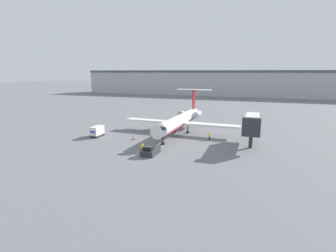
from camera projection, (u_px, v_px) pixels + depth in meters
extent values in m
plane|color=slate|center=(148.00, 155.00, 45.53)|extent=(600.00, 600.00, 0.00)
cube|color=#B2B2B7|center=(228.00, 84.00, 155.16)|extent=(180.00, 16.00, 13.74)
cube|color=#4C515B|center=(229.00, 71.00, 153.64)|extent=(180.00, 16.80, 1.20)
cylinder|color=white|center=(179.00, 121.00, 60.25)|extent=(3.40, 21.38, 2.63)
cone|color=white|center=(159.00, 132.00, 49.56)|extent=(2.71, 2.20, 2.63)
cube|color=black|center=(160.00, 128.00, 50.24)|extent=(2.26, 0.78, 0.44)
cone|color=white|center=(193.00, 113.00, 71.29)|extent=(2.47, 2.98, 2.37)
cube|color=maroon|center=(179.00, 125.00, 60.42)|extent=(3.06, 19.24, 0.20)
cube|color=white|center=(212.00, 125.00, 58.68)|extent=(12.51, 2.95, 0.36)
cube|color=white|center=(151.00, 121.00, 64.00)|extent=(12.51, 2.95, 0.36)
cylinder|color=#ADADB7|center=(197.00, 114.00, 67.63)|extent=(1.73, 3.46, 1.60)
cylinder|color=#ADADB7|center=(182.00, 113.00, 69.07)|extent=(1.73, 3.46, 1.60)
cube|color=maroon|center=(194.00, 99.00, 71.03)|extent=(0.32, 2.21, 5.06)
cube|color=white|center=(194.00, 90.00, 70.52)|extent=(9.16, 2.13, 0.20)
cylinder|color=black|center=(163.00, 140.00, 51.88)|extent=(0.24, 0.24, 1.76)
cylinder|color=black|center=(163.00, 144.00, 52.02)|extent=(0.80, 0.80, 0.40)
cylinder|color=black|center=(174.00, 128.00, 62.82)|extent=(0.24, 0.24, 1.76)
cylinder|color=black|center=(174.00, 131.00, 62.96)|extent=(0.80, 0.80, 0.40)
cylinder|color=black|center=(188.00, 129.00, 61.61)|extent=(0.24, 0.24, 1.76)
cylinder|color=black|center=(188.00, 132.00, 61.75)|extent=(0.80, 0.80, 0.40)
cube|color=#2D2D33|center=(151.00, 151.00, 45.86)|extent=(2.26, 4.07, 1.02)
cube|color=black|center=(149.00, 148.00, 44.86)|extent=(1.59, 1.46, 0.70)
cube|color=black|center=(155.00, 149.00, 47.70)|extent=(2.04, 0.30, 0.61)
cube|color=#232326|center=(97.00, 135.00, 58.43)|extent=(1.74, 3.23, 0.45)
cube|color=silver|center=(97.00, 130.00, 58.19)|extent=(1.74, 3.23, 1.87)
cube|color=navy|center=(93.00, 132.00, 56.67)|extent=(1.22, 0.04, 0.36)
cube|color=#232838|center=(142.00, 150.00, 46.74)|extent=(0.32, 0.20, 0.86)
cube|color=yellow|center=(142.00, 146.00, 46.58)|extent=(0.40, 0.24, 0.68)
sphere|color=tan|center=(142.00, 144.00, 46.49)|extent=(0.25, 0.25, 0.25)
cube|color=#232838|center=(209.00, 138.00, 55.30)|extent=(0.32, 0.20, 0.79)
cube|color=yellow|center=(209.00, 135.00, 55.16)|extent=(0.40, 0.24, 0.62)
sphere|color=tan|center=(210.00, 133.00, 55.07)|extent=(0.23, 0.23, 0.23)
cube|color=black|center=(134.00, 139.00, 55.96)|extent=(0.57, 0.57, 0.04)
cone|color=orange|center=(133.00, 137.00, 55.88)|extent=(0.41, 0.41, 0.77)
cylinder|color=#2D2D33|center=(251.00, 140.00, 49.49)|extent=(0.70, 0.70, 3.20)
cube|color=silver|center=(252.00, 122.00, 51.42)|extent=(2.60, 9.07, 2.60)
cube|color=#2D2D33|center=(251.00, 127.00, 46.66)|extent=(3.20, 1.20, 3.38)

